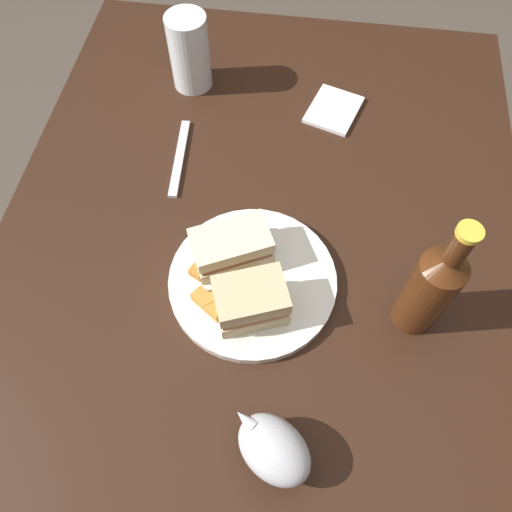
# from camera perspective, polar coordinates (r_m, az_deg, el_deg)

# --- Properties ---
(ground_plane) EXTENTS (6.00, 6.00, 0.00)m
(ground_plane) POSITION_cam_1_polar(r_m,az_deg,el_deg) (1.53, 0.16, -13.28)
(ground_plane) COLOR #4C4238
(dining_table) EXTENTS (1.23, 0.90, 0.75)m
(dining_table) POSITION_cam_1_polar(r_m,az_deg,el_deg) (1.18, 0.20, -8.23)
(dining_table) COLOR black
(dining_table) RESTS_ON ground
(plate) EXTENTS (0.27, 0.27, 0.02)m
(plate) POSITION_cam_1_polar(r_m,az_deg,el_deg) (0.80, -0.30, -2.87)
(plate) COLOR silver
(plate) RESTS_ON dining_table
(sandwich_half_left) EXTENTS (0.12, 0.14, 0.06)m
(sandwich_half_left) POSITION_cam_1_polar(r_m,az_deg,el_deg) (0.78, -2.82, 1.05)
(sandwich_half_left) COLOR beige
(sandwich_half_left) RESTS_ON plate
(sandwich_half_right) EXTENTS (0.11, 0.12, 0.07)m
(sandwich_half_right) POSITION_cam_1_polar(r_m,az_deg,el_deg) (0.74, -0.60, -5.11)
(sandwich_half_right) COLOR #CCB284
(sandwich_half_right) RESTS_ON plate
(potato_wedge_front) EXTENTS (0.04, 0.04, 0.02)m
(potato_wedge_front) POSITION_cam_1_polar(r_m,az_deg,el_deg) (0.80, -6.28, -1.30)
(potato_wedge_front) COLOR #AD702D
(potato_wedge_front) RESTS_ON plate
(potato_wedge_middle) EXTENTS (0.04, 0.04, 0.02)m
(potato_wedge_middle) POSITION_cam_1_polar(r_m,az_deg,el_deg) (0.78, -2.11, -3.57)
(potato_wedge_middle) COLOR gold
(potato_wedge_middle) RESTS_ON plate
(potato_wedge_back) EXTENTS (0.04, 0.05, 0.02)m
(potato_wedge_back) POSITION_cam_1_polar(r_m,az_deg,el_deg) (0.77, -4.45, -4.72)
(potato_wedge_back) COLOR #B77F33
(potato_wedge_back) RESTS_ON plate
(potato_wedge_left_edge) EXTENTS (0.05, 0.06, 0.02)m
(potato_wedge_left_edge) POSITION_cam_1_polar(r_m,az_deg,el_deg) (0.76, -5.43, -5.43)
(potato_wedge_left_edge) COLOR #B77F33
(potato_wedge_left_edge) RESTS_ON plate
(pint_glass) EXTENTS (0.08, 0.08, 0.15)m
(pint_glass) POSITION_cam_1_polar(r_m,az_deg,el_deg) (1.06, -7.53, 21.62)
(pint_glass) COLOR white
(pint_glass) RESTS_ON dining_table
(gravy_boat) EXTENTS (0.12, 0.13, 0.07)m
(gravy_boat) POSITION_cam_1_polar(r_m,az_deg,el_deg) (0.69, 1.99, -21.09)
(gravy_boat) COLOR #B7B7BC
(gravy_boat) RESTS_ON dining_table
(cider_bottle) EXTENTS (0.07, 0.07, 0.25)m
(cider_bottle) POSITION_cam_1_polar(r_m,az_deg,el_deg) (0.73, 19.31, -3.42)
(cider_bottle) COLOR #47230F
(cider_bottle) RESTS_ON dining_table
(napkin) EXTENTS (0.13, 0.12, 0.01)m
(napkin) POSITION_cam_1_polar(r_m,az_deg,el_deg) (1.04, 8.84, 16.15)
(napkin) COLOR white
(napkin) RESTS_ON dining_table
(fork) EXTENTS (0.18, 0.03, 0.01)m
(fork) POSITION_cam_1_polar(r_m,az_deg,el_deg) (0.96, -8.70, 11.01)
(fork) COLOR silver
(fork) RESTS_ON dining_table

